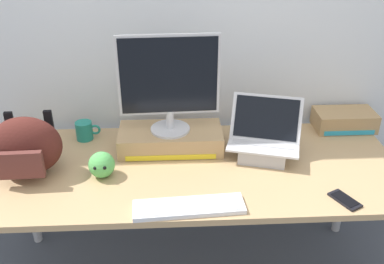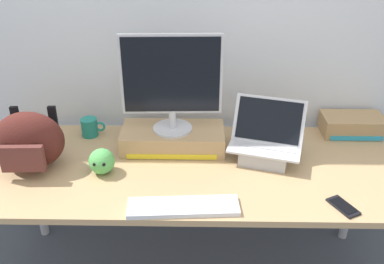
{
  "view_description": "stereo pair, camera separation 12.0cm",
  "coord_description": "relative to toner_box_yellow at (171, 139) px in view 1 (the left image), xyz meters",
  "views": [
    {
      "loc": [
        -0.09,
        -1.72,
        1.84
      ],
      "look_at": [
        0.0,
        0.0,
        0.91
      ],
      "focal_mm": 40.43,
      "sensor_mm": 36.0,
      "label": 1
    },
    {
      "loc": [
        0.03,
        -1.73,
        1.84
      ],
      "look_at": [
        0.0,
        0.0,
        0.91
      ],
      "focal_mm": 40.43,
      "sensor_mm": 36.0,
      "label": 2
    }
  ],
  "objects": [
    {
      "name": "external_keyboard",
      "position": [
        0.07,
        -0.5,
        -0.04
      ],
      "size": [
        0.46,
        0.15,
        0.02
      ],
      "rotation": [
        0.0,
        0.0,
        0.06
      ],
      "color": "white",
      "rests_on": "desk"
    },
    {
      "name": "back_wall",
      "position": [
        0.1,
        0.33,
        0.52
      ],
      "size": [
        7.0,
        0.1,
        2.6
      ],
      "primitive_type": "cube",
      "color": "silver",
      "rests_on": "ground"
    },
    {
      "name": "toner_box_yellow",
      "position": [
        0.0,
        0.0,
        0.0
      ],
      "size": [
        0.51,
        0.25,
        0.1
      ],
      "color": "tan",
      "rests_on": "desk"
    },
    {
      "name": "open_laptop",
      "position": [
        0.45,
        -0.1,
        0.01
      ],
      "size": [
        0.39,
        0.31,
        0.28
      ],
      "rotation": [
        0.0,
        0.0,
        -0.28
      ],
      "color": "#ADADB2",
      "rests_on": "desk"
    },
    {
      "name": "desk",
      "position": [
        0.1,
        -0.17,
        -0.11
      ],
      "size": [
        1.97,
        0.8,
        0.73
      ],
      "color": "tan",
      "rests_on": "ground"
    },
    {
      "name": "coffee_mug",
      "position": [
        -0.45,
        0.12,
        -0.0
      ],
      "size": [
        0.13,
        0.09,
        0.1
      ],
      "color": "#1E7F70",
      "rests_on": "desk"
    },
    {
      "name": "messenger_backpack",
      "position": [
        -0.65,
        -0.19,
        0.09
      ],
      "size": [
        0.33,
        0.26,
        0.28
      ],
      "rotation": [
        0.0,
        0.0,
        0.04
      ],
      "color": "#4C1E19",
      "rests_on": "desk"
    },
    {
      "name": "cell_phone",
      "position": [
        0.72,
        -0.48,
        -0.05
      ],
      "size": [
        0.12,
        0.15,
        0.01
      ],
      "rotation": [
        0.0,
        0.0,
        0.48
      ],
      "color": "black",
      "rests_on": "desk"
    },
    {
      "name": "toner_box_cyan",
      "position": [
        0.95,
        0.17,
        -0.0
      ],
      "size": [
        0.32,
        0.18,
        0.1
      ],
      "color": "#A88456",
      "rests_on": "desk"
    },
    {
      "name": "plush_toy",
      "position": [
        -0.31,
        -0.24,
        0.01
      ],
      "size": [
        0.12,
        0.12,
        0.12
      ],
      "color": "#56B256",
      "rests_on": "desk"
    },
    {
      "name": "desktop_monitor",
      "position": [
        0.0,
        -0.0,
        0.31
      ],
      "size": [
        0.48,
        0.19,
        0.48
      ],
      "rotation": [
        0.0,
        0.0,
        0.04
      ],
      "color": "silver",
      "rests_on": "toner_box_yellow"
    }
  ]
}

